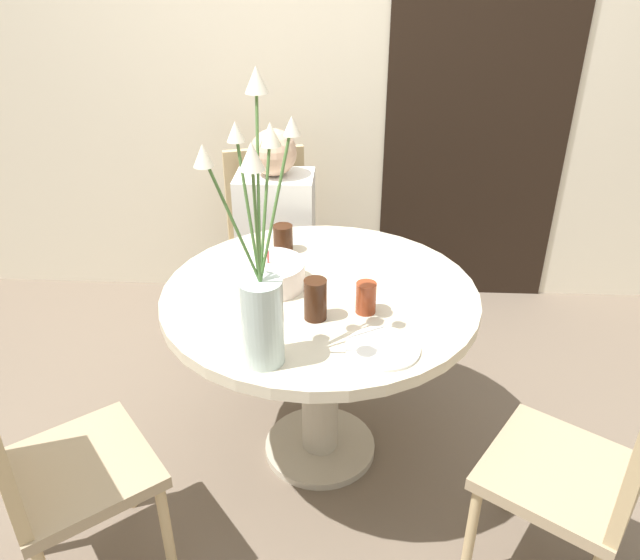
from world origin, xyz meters
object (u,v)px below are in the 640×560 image
(chair_right_flank, at_px, (43,461))
(drink_glass_2, at_px, (315,299))
(chair_left_flank, at_px, (596,464))
(person_guest, at_px, (277,250))
(chair_near_front, at_px, (271,235))
(drink_glass_0, at_px, (283,238))
(birthday_cake, at_px, (269,274))
(side_plate, at_px, (383,348))
(drink_glass_1, at_px, (366,298))
(flower_vase, at_px, (260,281))

(chair_right_flank, relative_size, drink_glass_2, 6.72)
(drink_glass_2, bearing_deg, chair_left_flank, -24.58)
(person_guest, bearing_deg, chair_near_front, 107.63)
(drink_glass_0, xyz_separation_m, drink_glass_2, (0.15, -0.46, 0.01))
(chair_right_flank, distance_m, birthday_cake, 0.87)
(side_plate, relative_size, drink_glass_0, 2.10)
(chair_near_front, bearing_deg, drink_glass_1, -84.57)
(chair_left_flank, bearing_deg, side_plate, -74.60)
(person_guest, bearing_deg, chair_left_flank, -51.41)
(chair_left_flank, xyz_separation_m, birthday_cake, (-0.96, 0.55, 0.26))
(chair_right_flank, distance_m, chair_left_flank, 1.51)
(chair_right_flank, bearing_deg, drink_glass_0, -72.27)
(side_plate, relative_size, person_guest, 0.21)
(birthday_cake, bearing_deg, drink_glass_0, 85.58)
(chair_right_flank, bearing_deg, person_guest, -59.42)
(chair_near_front, distance_m, flower_vase, 1.37)
(flower_vase, height_order, side_plate, flower_vase)
(chair_right_flank, xyz_separation_m, drink_glass_0, (0.58, 0.89, 0.27))
(chair_left_flank, xyz_separation_m, flower_vase, (-0.92, 0.14, 0.47))
(drink_glass_0, distance_m, drink_glass_1, 0.52)
(chair_right_flank, xyz_separation_m, side_plate, (0.93, 0.27, 0.22))
(side_plate, bearing_deg, person_guest, 111.96)
(birthday_cake, bearing_deg, chair_right_flank, -131.81)
(drink_glass_0, relative_size, drink_glass_2, 0.78)
(chair_near_front, height_order, side_plate, chair_near_front)
(chair_near_front, distance_m, side_plate, 1.34)
(chair_right_flank, bearing_deg, side_plate, -113.29)
(side_plate, relative_size, drink_glass_2, 1.63)
(flower_vase, xyz_separation_m, side_plate, (0.34, 0.05, -0.24))
(chair_near_front, bearing_deg, drink_glass_2, -92.93)
(drink_glass_1, bearing_deg, side_plate, -77.17)
(chair_near_front, relative_size, drink_glass_0, 8.65)
(chair_right_flank, height_order, drink_glass_1, chair_right_flank)
(chair_near_front, relative_size, birthday_cake, 3.66)
(chair_near_front, relative_size, flower_vase, 1.16)
(drink_glass_0, xyz_separation_m, drink_glass_1, (0.30, -0.42, -0.00))
(chair_near_front, xyz_separation_m, drink_glass_2, (0.28, -1.07, 0.28))
(chair_near_front, bearing_deg, birthday_cake, -100.35)
(chair_near_front, distance_m, drink_glass_1, 1.15)
(chair_near_front, xyz_separation_m, drink_glass_0, (0.13, -0.61, 0.27))
(flower_vase, bearing_deg, birthday_cake, 95.03)
(chair_near_front, height_order, birthday_cake, chair_near_front)
(side_plate, relative_size, drink_glass_1, 2.12)
(flower_vase, relative_size, drink_glass_0, 7.45)
(chair_right_flank, bearing_deg, birthday_cake, -81.07)
(chair_right_flank, distance_m, drink_glass_1, 1.03)
(chair_left_flank, relative_size, side_plate, 4.13)
(birthday_cake, bearing_deg, side_plate, -43.81)
(flower_vase, xyz_separation_m, person_guest, (-0.10, 1.13, -0.47))
(side_plate, bearing_deg, chair_right_flank, -164.03)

